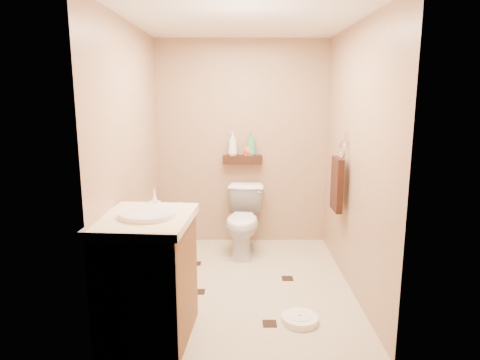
{
  "coord_description": "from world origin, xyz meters",
  "views": [
    {
      "loc": [
        -0.03,
        -3.8,
        1.79
      ],
      "look_at": [
        -0.03,
        0.25,
        0.96
      ],
      "focal_mm": 32.0,
      "sensor_mm": 36.0,
      "label": 1
    }
  ],
  "objects": [
    {
      "name": "vanity",
      "position": [
        -0.7,
        -0.89,
        0.48
      ],
      "size": [
        0.69,
        0.82,
        1.08
      ],
      "rotation": [
        0.0,
        0.0,
        -0.08
      ],
      "color": "brown",
      "rests_on": "ground"
    },
    {
      "name": "ceiling",
      "position": [
        0.0,
        0.0,
        2.4
      ],
      "size": [
        2.0,
        2.5,
        0.02
      ],
      "primitive_type": "cube",
      "color": "white",
      "rests_on": "wall_back"
    },
    {
      "name": "towel_ring",
      "position": [
        0.91,
        0.25,
        0.95
      ],
      "size": [
        0.12,
        0.3,
        0.76
      ],
      "color": "silver",
      "rests_on": "wall_right"
    },
    {
      "name": "bathroom_scale",
      "position": [
        0.44,
        -0.7,
        0.03
      ],
      "size": [
        0.34,
        0.34,
        0.06
      ],
      "rotation": [
        0.0,
        0.0,
        0.2
      ],
      "color": "white",
      "rests_on": "ground"
    },
    {
      "name": "toilet_paper",
      "position": [
        -0.94,
        0.65,
        0.6
      ],
      "size": [
        0.12,
        0.11,
        0.12
      ],
      "color": "white",
      "rests_on": "wall_left"
    },
    {
      "name": "bottle_d",
      "position": [
        0.1,
        1.17,
        1.2
      ],
      "size": [
        0.14,
        0.14,
        0.27
      ],
      "primitive_type": "imported",
      "rotation": [
        0.0,
        0.0,
        3.65
      ],
      "color": "#37A562",
      "rests_on": "wall_shelf"
    },
    {
      "name": "wall_front",
      "position": [
        0.0,
        -1.25,
        1.2
      ],
      "size": [
        2.0,
        0.04,
        2.4
      ],
      "primitive_type": "cube",
      "color": "#A6785F",
      "rests_on": "ground"
    },
    {
      "name": "bottle_a",
      "position": [
        -0.11,
        1.17,
        1.21
      ],
      "size": [
        0.15,
        0.15,
        0.28
      ],
      "primitive_type": "imported",
      "rotation": [
        0.0,
        0.0,
        4.01
      ],
      "color": "white",
      "rests_on": "wall_shelf"
    },
    {
      "name": "bottle_b",
      "position": [
        0.07,
        1.17,
        1.15
      ],
      "size": [
        0.08,
        0.08,
        0.15
      ],
      "primitive_type": "imported",
      "rotation": [
        0.0,
        0.0,
        6.12
      ],
      "color": "gold",
      "rests_on": "wall_shelf"
    },
    {
      "name": "wall_right",
      "position": [
        1.0,
        0.0,
        1.2
      ],
      "size": [
        0.04,
        2.5,
        2.4
      ],
      "primitive_type": "cube",
      "color": "#A6785F",
      "rests_on": "ground"
    },
    {
      "name": "wall_shelf",
      "position": [
        0.0,
        1.17,
        1.02
      ],
      "size": [
        0.46,
        0.14,
        0.1
      ],
      "primitive_type": "cube",
      "color": "#33190E",
      "rests_on": "wall_back"
    },
    {
      "name": "wall_back",
      "position": [
        0.0,
        1.25,
        1.2
      ],
      "size": [
        2.0,
        0.04,
        2.4
      ],
      "primitive_type": "cube",
      "color": "#A6785F",
      "rests_on": "ground"
    },
    {
      "name": "ground",
      "position": [
        0.0,
        0.0,
        0.0
      ],
      "size": [
        2.5,
        2.5,
        0.0
      ],
      "primitive_type": "plane",
      "color": "#C5B390",
      "rests_on": "ground"
    },
    {
      "name": "toilet_brush",
      "position": [
        -0.73,
        1.02,
        0.19
      ],
      "size": [
        0.12,
        0.12,
        0.54
      ],
      "color": "#186255",
      "rests_on": "ground"
    },
    {
      "name": "wall_left",
      "position": [
        -1.0,
        0.0,
        1.2
      ],
      "size": [
        0.04,
        2.5,
        2.4
      ],
      "primitive_type": "cube",
      "color": "#A6785F",
      "rests_on": "ground"
    },
    {
      "name": "toilet",
      "position": [
        0.01,
        0.83,
        0.37
      ],
      "size": [
        0.49,
        0.77,
        0.74
      ],
      "primitive_type": "imported",
      "rotation": [
        0.0,
        0.0,
        -0.1
      ],
      "color": "white",
      "rests_on": "ground"
    },
    {
      "name": "bottle_c",
      "position": [
        0.07,
        1.17,
        1.14
      ],
      "size": [
        0.14,
        0.14,
        0.13
      ],
      "primitive_type": "imported",
      "rotation": [
        0.0,
        0.0,
        4.14
      ],
      "color": "red",
      "rests_on": "wall_shelf"
    },
    {
      "name": "floor_accents",
      "position": [
        0.04,
        -0.04,
        0.0
      ],
      "size": [
        1.14,
        1.45,
        0.01
      ],
      "color": "black",
      "rests_on": "ground"
    }
  ]
}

